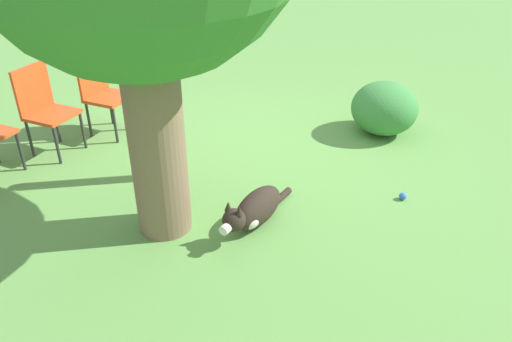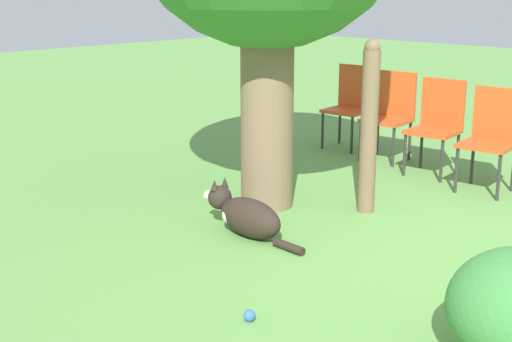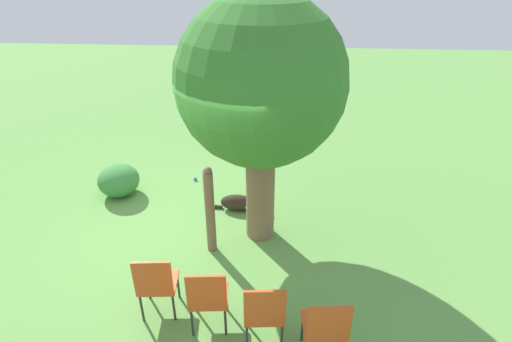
{
  "view_description": "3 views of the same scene",
  "coord_description": "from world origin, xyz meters",
  "px_view_note": "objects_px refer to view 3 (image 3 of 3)",
  "views": [
    {
      "loc": [
        -2.37,
        3.66,
        2.48
      ],
      "look_at": [
        -0.61,
        0.61,
        0.44
      ],
      "focal_mm": 35.0,
      "sensor_mm": 36.0,
      "label": 1
    },
    {
      "loc": [
        -4.19,
        -2.83,
        1.84
      ],
      "look_at": [
        -0.53,
        0.75,
        0.46
      ],
      "focal_mm": 50.0,
      "sensor_mm": 36.0,
      "label": 2
    },
    {
      "loc": [
        5.1,
        1.44,
        3.88
      ],
      "look_at": [
        -0.1,
        1.04,
        1.08
      ],
      "focal_mm": 28.0,
      "sensor_mm": 36.0,
      "label": 3
    }
  ],
  "objects_px": {
    "dog": "(241,202)",
    "red_chair_2": "(264,311)",
    "red_chair_0": "(156,282)",
    "red_chair_3": "(326,327)",
    "oak_tree": "(261,85)",
    "tennis_ball": "(195,179)",
    "red_chair_1": "(208,296)",
    "fence_post": "(210,210)"
  },
  "relations": [
    {
      "from": "oak_tree",
      "to": "red_chair_0",
      "type": "height_order",
      "value": "oak_tree"
    },
    {
      "from": "oak_tree",
      "to": "red_chair_2",
      "type": "bearing_deg",
      "value": 5.0
    },
    {
      "from": "tennis_ball",
      "to": "oak_tree",
      "type": "bearing_deg",
      "value": 40.96
    },
    {
      "from": "red_chair_0",
      "to": "dog",
      "type": "bearing_deg",
      "value": -23.1
    },
    {
      "from": "oak_tree",
      "to": "red_chair_0",
      "type": "bearing_deg",
      "value": -32.66
    },
    {
      "from": "tennis_ball",
      "to": "red_chair_1",
      "type": "bearing_deg",
      "value": 14.78
    },
    {
      "from": "dog",
      "to": "red_chair_2",
      "type": "xyz_separation_m",
      "value": [
        2.69,
        0.56,
        0.37
      ]
    },
    {
      "from": "red_chair_0",
      "to": "red_chair_2",
      "type": "height_order",
      "value": "same"
    },
    {
      "from": "red_chair_2",
      "to": "red_chair_1",
      "type": "bearing_deg",
      "value": 69.69
    },
    {
      "from": "oak_tree",
      "to": "red_chair_0",
      "type": "distance_m",
      "value": 2.79
    },
    {
      "from": "dog",
      "to": "red_chair_3",
      "type": "distance_m",
      "value": 3.12
    },
    {
      "from": "fence_post",
      "to": "red_chair_1",
      "type": "relative_size",
      "value": 1.52
    },
    {
      "from": "dog",
      "to": "red_chair_3",
      "type": "bearing_deg",
      "value": -64.58
    },
    {
      "from": "fence_post",
      "to": "red_chair_3",
      "type": "height_order",
      "value": "fence_post"
    },
    {
      "from": "fence_post",
      "to": "red_chair_3",
      "type": "distance_m",
      "value": 2.34
    },
    {
      "from": "red_chair_1",
      "to": "red_chair_2",
      "type": "xyz_separation_m",
      "value": [
        0.17,
        0.64,
        0.0
      ]
    },
    {
      "from": "fence_post",
      "to": "red_chair_2",
      "type": "xyz_separation_m",
      "value": [
        1.61,
        0.87,
        -0.19
      ]
    },
    {
      "from": "dog",
      "to": "red_chair_0",
      "type": "relative_size",
      "value": 1.12
    },
    {
      "from": "oak_tree",
      "to": "red_chair_0",
      "type": "relative_size",
      "value": 3.91
    },
    {
      "from": "red_chair_1",
      "to": "tennis_ball",
      "type": "xyz_separation_m",
      "value": [
        -3.49,
        -0.92,
        -0.49
      ]
    },
    {
      "from": "red_chair_1",
      "to": "oak_tree",
      "type": "bearing_deg",
      "value": -19.61
    },
    {
      "from": "red_chair_3",
      "to": "tennis_ball",
      "type": "bearing_deg",
      "value": 24.17
    },
    {
      "from": "tennis_ball",
      "to": "red_chair_2",
      "type": "bearing_deg",
      "value": 23.17
    },
    {
      "from": "red_chair_1",
      "to": "tennis_ball",
      "type": "height_order",
      "value": "red_chair_1"
    },
    {
      "from": "fence_post",
      "to": "red_chair_3",
      "type": "xyz_separation_m",
      "value": [
        1.78,
        1.52,
        -0.19
      ]
    },
    {
      "from": "fence_post",
      "to": "red_chair_3",
      "type": "bearing_deg",
      "value": 40.48
    },
    {
      "from": "red_chair_0",
      "to": "red_chair_3",
      "type": "relative_size",
      "value": 1.0
    },
    {
      "from": "dog",
      "to": "red_chair_3",
      "type": "relative_size",
      "value": 1.12
    },
    {
      "from": "red_chair_0",
      "to": "red_chair_3",
      "type": "height_order",
      "value": "same"
    },
    {
      "from": "fence_post",
      "to": "tennis_ball",
      "type": "xyz_separation_m",
      "value": [
        -2.05,
        -0.7,
        -0.67
      ]
    },
    {
      "from": "dog",
      "to": "fence_post",
      "type": "xyz_separation_m",
      "value": [
        1.08,
        -0.31,
        0.55
      ]
    },
    {
      "from": "fence_post",
      "to": "red_chair_1",
      "type": "xyz_separation_m",
      "value": [
        1.44,
        0.23,
        -0.19
      ]
    },
    {
      "from": "dog",
      "to": "fence_post",
      "type": "bearing_deg",
      "value": -103.49
    },
    {
      "from": "dog",
      "to": "red_chair_2",
      "type": "relative_size",
      "value": 1.12
    },
    {
      "from": "oak_tree",
      "to": "red_chair_3",
      "type": "height_order",
      "value": "oak_tree"
    },
    {
      "from": "fence_post",
      "to": "tennis_ball",
      "type": "distance_m",
      "value": 2.27
    },
    {
      "from": "red_chair_0",
      "to": "red_chair_1",
      "type": "xyz_separation_m",
      "value": [
        0.17,
        0.64,
        0.0
      ]
    },
    {
      "from": "dog",
      "to": "tennis_ball",
      "type": "bearing_deg",
      "value": 138.91
    },
    {
      "from": "fence_post",
      "to": "red_chair_0",
      "type": "xyz_separation_m",
      "value": [
        1.28,
        -0.42,
        -0.19
      ]
    },
    {
      "from": "red_chair_0",
      "to": "tennis_ball",
      "type": "distance_m",
      "value": 3.37
    },
    {
      "from": "oak_tree",
      "to": "dog",
      "type": "height_order",
      "value": "oak_tree"
    },
    {
      "from": "red_chair_3",
      "to": "fence_post",
      "type": "bearing_deg",
      "value": 34.63
    }
  ]
}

